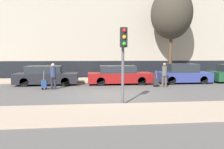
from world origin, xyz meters
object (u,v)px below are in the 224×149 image
Objects in this scene: parked_car_1 at (119,75)px; parked_bicycle at (108,75)px; trolley_left at (44,84)px; bare_tree_near_crossing at (171,14)px; parked_car_2 at (182,74)px; trolley_right at (156,82)px; parked_car_0 at (46,76)px; pedestrian_right at (164,73)px; pedestrian_left at (53,75)px; traffic_light at (123,50)px.

parked_car_1 reaches higher than parked_bicycle.
bare_tree_near_crossing is at bearing 25.91° from trolley_left.
parked_car_2 is 3.52× the size of trolley_right.
bare_tree_near_crossing is (4.94, 2.71, 5.05)m from parked_car_1.
parked_car_2 is 10.11m from trolley_left.
parked_car_0 reaches higher than parked_bicycle.
trolley_left is at bearing -156.05° from pedestrian_right.
pedestrian_right is (2.77, -1.85, 0.27)m from parked_car_1.
trolley_left is 1.03× the size of trolley_right.
parked_bicycle is 7.62m from bare_tree_near_crossing.
parked_car_1 is 2.81m from trolley_right.
trolley_left is 0.15× the size of bare_tree_near_crossing.
trolley_left reaches higher than trolley_right.
trolley_left is (-0.55, -0.07, -0.56)m from pedestrian_left.
traffic_light is (-5.70, -6.93, 1.64)m from parked_car_2.
parked_car_0 is 2.70× the size of pedestrian_left.
parked_car_2 is at bearing 50.56° from traffic_light.
parked_car_2 is 2.42× the size of pedestrian_left.
traffic_light reaches higher than trolley_left.
trolley_left is 0.70× the size of pedestrian_right.
trolley_left is (-4.98, -2.11, -0.29)m from parked_car_1.
parked_car_0 is 5.21m from parked_bicycle.
bare_tree_near_crossing is at bearing 1.66° from parked_bicycle.
traffic_light is (4.16, -4.74, 1.97)m from trolley_left.
parked_car_2 is 6.05m from parked_bicycle.
parked_car_0 is 1.12× the size of parked_car_2.
parked_car_1 is 3.34m from pedestrian_right.
parked_car_2 is at bearing 12.54° from trolley_left.
parked_bicycle is (3.80, 4.58, -0.43)m from pedestrian_left.
parked_car_1 is at bearing -1.53° from parked_car_0.
bare_tree_near_crossing is (5.76, 9.56, 3.37)m from traffic_light.
pedestrian_right reaches higher than parked_bicycle.
traffic_light is 1.83× the size of parked_bicycle.
bare_tree_near_crossing is (10.19, 2.57, 5.05)m from parked_car_0.
bare_tree_near_crossing is at bearing 14.15° from parked_car_0.
parked_car_1 is at bearing 83.19° from traffic_light.
bare_tree_near_crossing is at bearing 88.89° from parked_car_2.
parked_bicycle is (4.34, 4.65, 0.13)m from trolley_left.
pedestrian_left reaches higher than trolley_right.
parked_car_1 reaches higher than trolley_left.
pedestrian_right is at bearing -52.26° from parked_bicycle.
parked_bicycle is at bearing 124.62° from trolley_right.
parked_car_1 is 0.60× the size of bare_tree_near_crossing.
bare_tree_near_crossing is (9.37, 4.74, 4.78)m from pedestrian_left.
parked_bicycle is at bearing 103.96° from parked_car_1.
parked_car_0 is 8.27m from pedestrian_right.
trolley_right is at bearing 59.39° from traffic_light.
traffic_light is at bearing -60.52° from pedestrian_left.
parked_car_2 is at bearing -0.29° from parked_car_0.
trolley_left is at bearing -82.90° from parked_car_0.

